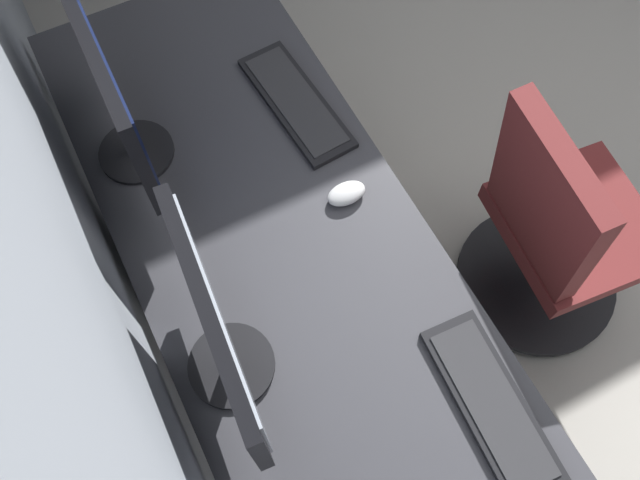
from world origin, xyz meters
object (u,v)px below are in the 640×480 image
(monitor_primary, at_px, (218,333))
(mouse_main, at_px, (346,193))
(keyboard_spare, at_px, (492,404))
(drawer_pedestal, at_px, (244,239))
(monitor_secondary, at_px, (110,91))
(keyboard_main, at_px, (296,102))
(office_chair, at_px, (555,235))

(monitor_primary, relative_size, mouse_main, 4.96)
(keyboard_spare, bearing_deg, drawer_pedestal, 18.64)
(monitor_secondary, height_order, mouse_main, monitor_secondary)
(keyboard_spare, bearing_deg, monitor_secondary, 24.94)
(monitor_primary, distance_m, mouse_main, 0.56)
(drawer_pedestal, distance_m, mouse_main, 0.51)
(keyboard_main, height_order, keyboard_spare, same)
(monitor_primary, bearing_deg, keyboard_spare, -126.35)
(mouse_main, bearing_deg, keyboard_spare, -176.99)
(monitor_secondary, distance_m, keyboard_main, 0.51)
(keyboard_spare, bearing_deg, mouse_main, 3.01)
(monitor_primary, height_order, monitor_secondary, monitor_secondary)
(drawer_pedestal, relative_size, keyboard_spare, 1.63)
(monitor_primary, distance_m, keyboard_main, 0.78)
(drawer_pedestal, relative_size, mouse_main, 6.68)
(drawer_pedestal, height_order, monitor_secondary, monitor_secondary)
(monitor_primary, height_order, office_chair, monitor_primary)
(mouse_main, height_order, office_chair, office_chair)
(keyboard_main, bearing_deg, monitor_primary, 142.25)
(monitor_primary, distance_m, office_chair, 1.14)
(keyboard_spare, height_order, mouse_main, mouse_main)
(drawer_pedestal, bearing_deg, monitor_primary, 156.91)
(office_chair, bearing_deg, monitor_primary, 90.08)
(drawer_pedestal, xyz_separation_m, office_chair, (-0.47, -0.81, 0.11))
(keyboard_main, xyz_separation_m, keyboard_spare, (-0.94, -0.02, 0.00))
(keyboard_main, bearing_deg, office_chair, -136.82)
(monitor_secondary, bearing_deg, mouse_main, -131.11)
(keyboard_main, xyz_separation_m, office_chair, (-0.59, -0.56, -0.28))
(keyboard_spare, xyz_separation_m, mouse_main, (0.62, 0.03, 0.01))
(monitor_secondary, height_order, keyboard_spare, monitor_secondary)
(keyboard_main, bearing_deg, drawer_pedestal, 115.80)
(monitor_secondary, bearing_deg, office_chair, -122.73)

